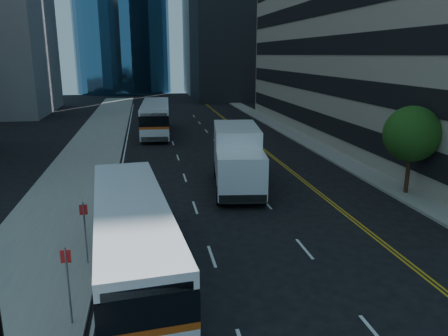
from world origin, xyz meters
name	(u,v)px	position (x,y,z in m)	size (l,w,h in m)	color
ground	(310,272)	(0.00, 0.00, 0.00)	(160.00, 160.00, 0.00)	black
sidewalk_west	(94,147)	(-10.50, 25.00, 0.07)	(5.00, 90.00, 0.15)	gray
sidewalk_east	(304,140)	(9.00, 25.00, 0.07)	(2.00, 90.00, 0.15)	gray
street_tree	(412,134)	(9.00, 8.00, 3.64)	(3.20, 3.20, 5.10)	#332114
bus_front	(132,236)	(-6.60, 0.86, 1.62)	(3.59, 11.72, 2.97)	white
bus_rear	(156,117)	(-4.88, 31.34, 1.75)	(3.34, 12.52, 3.20)	white
box_truck	(237,157)	(-0.52, 11.08, 1.96)	(3.68, 8.06, 3.72)	white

